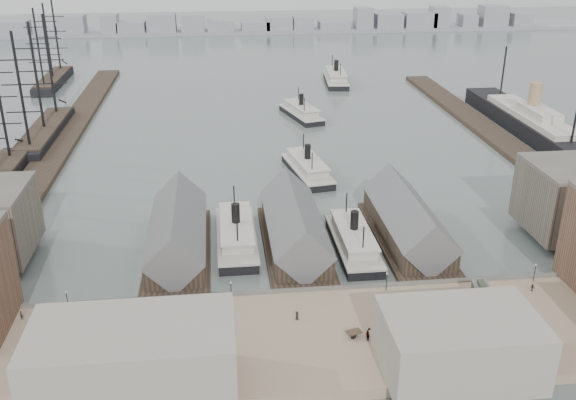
{
  "coord_description": "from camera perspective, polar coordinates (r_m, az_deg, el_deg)",
  "views": [
    {
      "loc": [
        -16.09,
        -111.61,
        67.44
      ],
      "look_at": [
        0.0,
        30.0,
        6.0
      ],
      "focal_mm": 40.0,
      "sensor_mm": 36.0,
      "label": 1
    }
  ],
  "objects": [
    {
      "name": "street_bldg_center",
      "position": [
        106.27,
        15.0,
        -12.27
      ],
      "size": [
        24.0,
        16.0,
        10.0
      ],
      "primitive_type": "cube",
      "color": "gray",
      "rests_on": "quay"
    },
    {
      "name": "ferry_open_near",
      "position": [
        186.8,
        1.74,
        2.91
      ],
      "size": [
        12.76,
        28.63,
        9.87
      ],
      "rotation": [
        0.0,
        0.0,
        0.17
      ],
      "color": "black",
      "rests_on": "ground"
    },
    {
      "name": "horse_cart_left",
      "position": [
        115.84,
        -15.95,
        -11.63
      ],
      "size": [
        4.72,
        1.76,
        1.59
      ],
      "rotation": [
        0.0,
        0.0,
        1.49
      ],
      "color": "black",
      "rests_on": "quay"
    },
    {
      "name": "ferry_docked_west",
      "position": [
        146.86,
        -4.61,
        -3.02
      ],
      "size": [
        8.85,
        29.48,
        10.53
      ],
      "color": "black",
      "rests_on": "ground"
    },
    {
      "name": "pedestrian_1",
      "position": [
        118.2,
        -19.78,
        -11.41
      ],
      "size": [
        0.78,
        0.61,
        1.61
      ],
      "primitive_type": "imported",
      "rotation": [
        0.0,
        0.0,
        3.14
      ],
      "color": "black",
      "rests_on": "quay"
    },
    {
      "name": "sailing_ship_mid",
      "position": [
        234.0,
        -20.81,
        5.75
      ],
      "size": [
        9.49,
        54.83,
        39.01
      ],
      "color": "black",
      "rests_on": "ground"
    },
    {
      "name": "pedestrian_3",
      "position": [
        106.03,
        -7.98,
        -14.49
      ],
      "size": [
        0.94,
        1.01,
        1.67
      ],
      "primitive_type": "imported",
      "rotation": [
        0.0,
        0.0,
        0.88
      ],
      "color": "black",
      "rests_on": "quay"
    },
    {
      "name": "pedestrian_2",
      "position": [
        122.13,
        -6.94,
        -8.8
      ],
      "size": [
        1.18,
        0.8,
        1.69
      ],
      "primitive_type": "imported",
      "rotation": [
        0.0,
        0.0,
        6.12
      ],
      "color": "black",
      "rests_on": "quay"
    },
    {
      "name": "pedestrian_4",
      "position": [
        116.89,
        0.81,
        -10.23
      ],
      "size": [
        0.77,
        0.95,
        1.68
      ],
      "primitive_type": "imported",
      "rotation": [
        0.0,
        0.0,
        1.89
      ],
      "color": "black",
      "rests_on": "quay"
    },
    {
      "name": "pedestrian_8",
      "position": [
        133.78,
        20.9,
        -7.28
      ],
      "size": [
        0.87,
        1.0,
        1.61
      ],
      "primitive_type": "imported",
      "rotation": [
        0.0,
        0.0,
        2.19
      ],
      "color": "black",
      "rests_on": "quay"
    },
    {
      "name": "ferry_docked_east",
      "position": [
        144.6,
        5.85,
        -3.57
      ],
      "size": [
        8.39,
        27.95,
        9.98
      ],
      "color": "black",
      "rests_on": "ground"
    },
    {
      "name": "ferry_shed_west",
      "position": [
        143.36,
        -9.79,
        -3.03
      ],
      "size": [
        14.0,
        42.0,
        12.6
      ],
      "color": "#2D231C",
      "rests_on": "ground"
    },
    {
      "name": "sailing_ship_far",
      "position": [
        315.47,
        -20.15,
        10.06
      ],
      "size": [
        8.72,
        48.45,
        35.86
      ],
      "color": "black",
      "rests_on": "ground"
    },
    {
      "name": "pedestrian_5",
      "position": [
        117.62,
        8.32,
        -10.26
      ],
      "size": [
        0.49,
        0.65,
        1.72
      ],
      "primitive_type": "imported",
      "rotation": [
        0.0,
        0.0,
        1.53
      ],
      "color": "black",
      "rests_on": "quay"
    },
    {
      "name": "street_bldg_west",
      "position": [
        100.32,
        -13.54,
        -13.78
      ],
      "size": [
        30.0,
        16.0,
        12.0
      ],
      "primitive_type": "cube",
      "color": "gray",
      "rests_on": "quay"
    },
    {
      "name": "seawall",
      "position": [
        126.4,
        1.82,
        -8.32
      ],
      "size": [
        180.0,
        1.2,
        2.3
      ],
      "primitive_type": "cube",
      "color": "#59544C",
      "rests_on": "ground"
    },
    {
      "name": "lamp_post_near_e",
      "position": [
        125.87,
        8.78,
        -6.87
      ],
      "size": [
        0.44,
        0.44,
        3.92
      ],
      "color": "black",
      "rests_on": "quay"
    },
    {
      "name": "far_shore",
      "position": [
        450.47,
        -4.8,
        15.14
      ],
      "size": [
        500.0,
        40.0,
        15.72
      ],
      "color": "gray",
      "rests_on": "ground"
    },
    {
      "name": "tram",
      "position": [
        123.68,
        17.08,
        -8.71
      ],
      "size": [
        4.29,
        11.12,
        3.86
      ],
      "rotation": [
        0.0,
        0.0,
        -0.14
      ],
      "color": "black",
      "rests_on": "quay"
    },
    {
      "name": "horse_cart_center",
      "position": [
        110.77,
        -6.83,
        -12.6
      ],
      "size": [
        4.67,
        3.36,
        1.42
      ],
      "rotation": [
        0.0,
        0.0,
        1.04
      ],
      "color": "black",
      "rests_on": "quay"
    },
    {
      "name": "ferry_open_mid",
      "position": [
        244.56,
        1.18,
        7.86
      ],
      "size": [
        14.79,
        28.02,
        9.59
      ],
      "rotation": [
        0.0,
        0.0,
        0.26
      ],
      "color": "black",
      "rests_on": "ground"
    },
    {
      "name": "lamp_post_far_e",
      "position": [
        136.42,
        21.11,
        -5.77
      ],
      "size": [
        0.44,
        0.44,
        3.92
      ],
      "color": "black",
      "rests_on": "quay"
    },
    {
      "name": "lamp_post_far_w",
      "position": [
        125.35,
        -19.07,
        -8.14
      ],
      "size": [
        0.44,
        0.44,
        3.92
      ],
      "color": "black",
      "rests_on": "quay"
    },
    {
      "name": "pedestrian_0",
      "position": [
        126.4,
        -22.63,
        -9.44
      ],
      "size": [
        0.75,
        0.76,
        1.68
      ],
      "primitive_type": "imported",
      "rotation": [
        0.0,
        0.0,
        5.45
      ],
      "color": "black",
      "rests_on": "quay"
    },
    {
      "name": "lamp_post_near_w",
      "position": [
        121.98,
        -5.09,
        -7.73
      ],
      "size": [
        0.44,
        0.44,
        3.92
      ],
      "color": "black",
      "rests_on": "quay"
    },
    {
      "name": "east_wharf",
      "position": [
        232.25,
        17.82,
        5.51
      ],
      "size": [
        10.0,
        180.0,
        1.6
      ],
      "primitive_type": "cube",
      "color": "#2D231C",
      "rests_on": "ground"
    },
    {
      "name": "ocean_steamer",
      "position": [
        239.21,
        20.8,
        6.38
      ],
      "size": [
        12.37,
        90.36,
        18.07
      ],
      "color": "black",
      "rests_on": "ground"
    },
    {
      "name": "west_wharf",
      "position": [
        227.85,
        -19.42,
        4.97
      ],
      "size": [
        10.0,
        220.0,
        1.6
      ],
      "primitive_type": "cube",
      "color": "#2D231C",
      "rests_on": "ground"
    },
    {
      "name": "ferry_shed_east",
      "position": [
        149.08,
        10.56,
        -2.02
      ],
      "size": [
        14.0,
        42.0,
        12.6
      ],
      "color": "#2D231C",
      "rests_on": "ground"
    },
    {
      "name": "horse_cart_right",
      "position": [
        112.98,
        6.92,
        -11.75
      ],
      "size": [
        4.87,
        2.89,
        1.67
      ],
      "rotation": [
        0.0,
        0.0,
        1.88
      ],
      "color": "black",
      "rests_on": "quay"
    },
    {
      "name": "pedestrian_6",
      "position": [
        127.59,
        15.48,
        -8.01
      ],
      "size": [
        1.09,
        1.11,
        1.8
      ],
      "primitive_type": "imported",
      "rotation": [
        0.0,
        0.0,
        5.41
      ],
      "color": "black",
      "rests_on": "quay"
    },
    {
      "name": "pedestrian_7",
      "position": [
        122.14,
        19.34,
        -10.07
      ],
      "size": [
        1.24,
        0.81,
        1.81
      ],
      "primitive_type": "imported",
      "rotation": [
        0.0,
        0.0,
        0.12
      ],
      "color": "black",
      "rests_on": "quay"
    },
    {
      "name": "ferry_open_far",
      "position": [
        300.38,
        4.28,
        10.8
      ],
      "size": [
        12.12,
        32.19,
        11.25
      ],
      "rotation": [
        0.0,
        0.0,
        -0.09
      ],
      "color": "black",
      "rests_on": "ground"
    },
    {
      "name": "quay",
      "position": [
        114.3,
        2.9,
        -12.25
      ],
      "size": [
        180.0,
        30.0,
        2.0
      ],
      "primitive_type": "cube",
      "color": "gray",
      "rests_on": "ground"
    },
    {
      "name": "ferry_shed_center",
      "position": [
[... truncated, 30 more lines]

